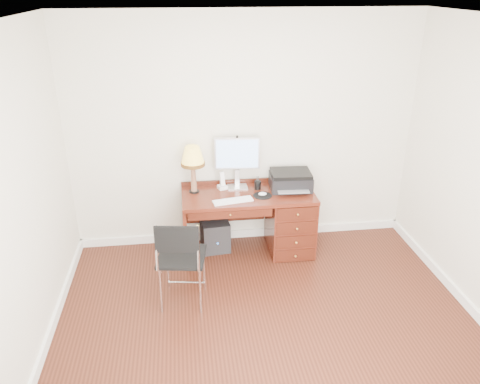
{
  "coord_description": "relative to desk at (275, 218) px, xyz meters",
  "views": [
    {
      "loc": [
        -0.71,
        -3.36,
        2.96
      ],
      "look_at": [
        -0.12,
        1.2,
        0.87
      ],
      "focal_mm": 35.0,
      "sensor_mm": 36.0,
      "label": 1
    }
  ],
  "objects": [
    {
      "name": "mouse_pad",
      "position": [
        -0.17,
        -0.08,
        0.35
      ],
      "size": [
        0.21,
        0.21,
        0.04
      ],
      "color": "black",
      "rests_on": "desk"
    },
    {
      "name": "monitor",
      "position": [
        -0.42,
        0.21,
        0.71
      ],
      "size": [
        0.52,
        0.19,
        0.6
      ],
      "rotation": [
        0.0,
        0.0,
        -0.09
      ],
      "color": "silver",
      "rests_on": "desk"
    },
    {
      "name": "equipment_box",
      "position": [
        -0.7,
        0.1,
        -0.23
      ],
      "size": [
        0.35,
        0.35,
        0.37
      ],
      "primitive_type": "cube",
      "rotation": [
        0.0,
        0.0,
        0.11
      ],
      "color": "black",
      "rests_on": "ground"
    },
    {
      "name": "desk",
      "position": [
        0.0,
        0.0,
        0.0
      ],
      "size": [
        1.5,
        0.67,
        0.75
      ],
      "color": "#581F12",
      "rests_on": "ground"
    },
    {
      "name": "room_shell",
      "position": [
        -0.32,
        -0.77,
        -0.36
      ],
      "size": [
        4.0,
        4.0,
        4.0
      ],
      "color": "silver",
      "rests_on": "ground"
    },
    {
      "name": "printer",
      "position": [
        0.18,
        0.08,
        0.44
      ],
      "size": [
        0.49,
        0.39,
        0.21
      ],
      "rotation": [
        0.0,
        0.0,
        -0.06
      ],
      "color": "black",
      "rests_on": "desk"
    },
    {
      "name": "keyboard",
      "position": [
        -0.52,
        -0.18,
        0.35
      ],
      "size": [
        0.46,
        0.2,
        0.02
      ],
      "primitive_type": "cube",
      "rotation": [
        0.0,
        0.0,
        0.18
      ],
      "color": "white",
      "rests_on": "desk"
    },
    {
      "name": "pen_cup",
      "position": [
        -0.2,
        0.11,
        0.39
      ],
      "size": [
        0.08,
        0.08,
        0.1
      ],
      "primitive_type": "cylinder",
      "color": "black",
      "rests_on": "desk"
    },
    {
      "name": "leg_lamp",
      "position": [
        -0.93,
        0.12,
        0.74
      ],
      "size": [
        0.27,
        0.27,
        0.55
      ],
      "color": "black",
      "rests_on": "desk"
    },
    {
      "name": "phone",
      "position": [
        -0.6,
        0.17,
        0.4
      ],
      "size": [
        0.12,
        0.12,
        0.2
      ],
      "rotation": [
        0.0,
        0.0,
        0.32
      ],
      "color": "white",
      "rests_on": "desk"
    },
    {
      "name": "ground",
      "position": [
        -0.32,
        -1.4,
        -0.41
      ],
      "size": [
        4.0,
        4.0,
        0.0
      ],
      "primitive_type": "plane",
      "color": "#33140B",
      "rests_on": "ground"
    },
    {
      "name": "chair",
      "position": [
        -1.1,
        -0.92,
        0.17
      ],
      "size": [
        0.51,
        0.51,
        0.95
      ],
      "rotation": [
        0.0,
        0.0,
        -0.15
      ],
      "color": "black",
      "rests_on": "ground"
    }
  ]
}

